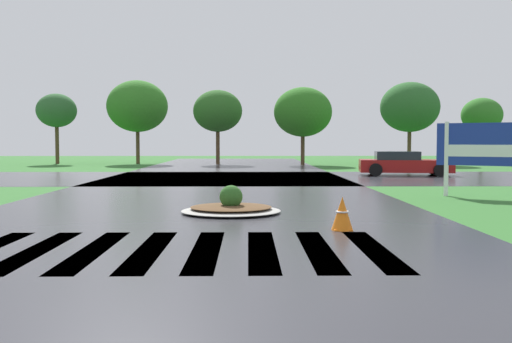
# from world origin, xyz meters

# --- Properties ---
(asphalt_roadway) EXTENTS (11.21, 80.00, 0.01)m
(asphalt_roadway) POSITION_xyz_m (0.00, 10.00, 0.00)
(asphalt_roadway) COLOR #2B2B30
(asphalt_roadway) RESTS_ON ground
(asphalt_cross_road) EXTENTS (90.00, 10.09, 0.01)m
(asphalt_cross_road) POSITION_xyz_m (0.00, 21.81, 0.00)
(asphalt_cross_road) COLOR #2B2B30
(asphalt_cross_road) RESTS_ON ground
(crosswalk_stripes) EXTENTS (6.75, 3.49, 0.01)m
(crosswalk_stripes) POSITION_xyz_m (0.00, 4.36, 0.00)
(crosswalk_stripes) COLOR white
(crosswalk_stripes) RESTS_ON ground
(estate_billboard) EXTENTS (2.45, 1.38, 2.35)m
(estate_billboard) POSITION_xyz_m (8.36, 12.61, 1.54)
(estate_billboard) COLOR white
(estate_billboard) RESTS_ON ground
(median_island) EXTENTS (2.41, 2.20, 0.68)m
(median_island) POSITION_xyz_m (0.71, 8.94, 0.14)
(median_island) COLOR #9E9B93
(median_island) RESTS_ON ground
(car_silver_hatch) EXTENTS (4.73, 2.55, 1.21)m
(car_silver_hatch) POSITION_xyz_m (8.99, 23.63, 0.58)
(car_silver_hatch) COLOR maroon
(car_silver_hatch) RESTS_ON ground
(traffic_cone) EXTENTS (0.42, 0.42, 0.66)m
(traffic_cone) POSITION_xyz_m (2.97, 6.34, 0.32)
(traffic_cone) COLOR orange
(traffic_cone) RESTS_ON ground
(background_treeline) EXTENTS (35.45, 6.83, 6.33)m
(background_treeline) POSITION_xyz_m (2.47, 37.38, 4.08)
(background_treeline) COLOR #4C3823
(background_treeline) RESTS_ON ground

